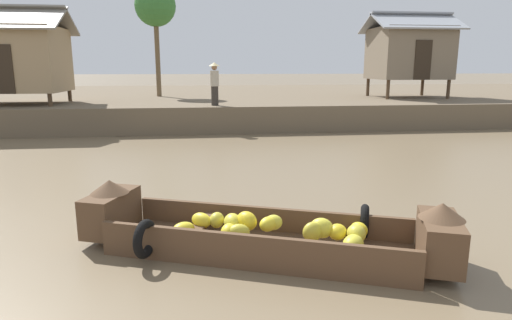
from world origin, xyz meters
The scene contains 7 objects.
ground_plane centered at (0.00, 10.00, 0.00)m, with size 300.00×300.00×0.00m, color #726047.
riverbank_strip centered at (0.00, 26.18, 0.52)m, with size 160.00×20.00×1.04m, color brown.
banana_boat centered at (0.74, 5.30, 0.30)m, with size 5.10×2.78×0.90m.
stilt_house_left centered at (-7.32, 18.64, 2.89)m, with size 4.15×3.49×3.87m.
stilt_house_mid_left centered at (10.17, 20.60, 3.24)m, with size 4.12×3.39×4.09m.
palm_tree_near centered at (-2.17, 22.80, 5.43)m, with size 2.02×2.02×5.47m.
vendor_person centered at (0.50, 16.99, 1.97)m, with size 0.44×0.44×1.66m.
Camera 1 is at (-0.05, -0.30, 2.54)m, focal length 30.55 mm.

